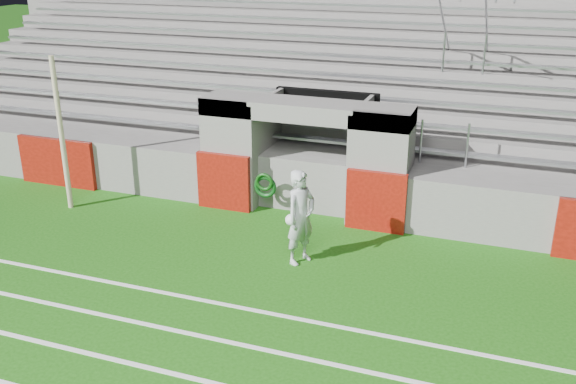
% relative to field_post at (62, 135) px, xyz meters
% --- Properties ---
extents(ground, '(90.00, 90.00, 0.00)m').
position_rel_field_post_xyz_m(ground, '(5.28, -1.79, -1.79)').
color(ground, '#17500D').
rests_on(ground, ground).
extents(field_post, '(0.12, 0.12, 3.58)m').
position_rel_field_post_xyz_m(field_post, '(0.00, 0.00, 0.00)').
color(field_post, '#C8B894').
rests_on(field_post, ground).
extents(stadium_structure, '(26.00, 8.48, 5.42)m').
position_rel_field_post_xyz_m(stadium_structure, '(5.28, 6.18, -0.30)').
color(stadium_structure, slate).
rests_on(stadium_structure, ground).
extents(goalkeeper_with_ball, '(0.70, 0.82, 1.89)m').
position_rel_field_post_xyz_m(goalkeeper_with_ball, '(6.03, -0.79, -0.85)').
color(goalkeeper_with_ball, '#B5BBBF').
rests_on(goalkeeper_with_ball, ground).
extents(hose_coil, '(0.54, 0.14, 0.61)m').
position_rel_field_post_xyz_m(hose_coil, '(4.52, 1.15, -1.06)').
color(hose_coil, '#0B3B11').
rests_on(hose_coil, ground).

